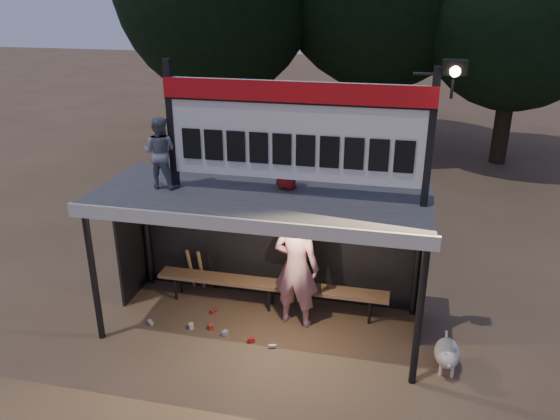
# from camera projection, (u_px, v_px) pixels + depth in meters

# --- Properties ---
(ground) EXTENTS (80.00, 80.00, 0.00)m
(ground) POSITION_uv_depth(u_px,v_px,m) (263.00, 325.00, 8.97)
(ground) COLOR brown
(ground) RESTS_ON ground
(player) EXTENTS (0.82, 0.60, 2.05)m
(player) POSITION_uv_depth(u_px,v_px,m) (296.00, 267.00, 8.66)
(player) COLOR silver
(player) RESTS_ON ground
(child_a) EXTENTS (0.55, 0.43, 1.09)m
(child_a) POSITION_uv_depth(u_px,v_px,m) (160.00, 153.00, 8.13)
(child_a) COLOR slate
(child_a) RESTS_ON dugout_shelter
(child_b) EXTENTS (0.51, 0.44, 0.87)m
(child_b) POSITION_uv_depth(u_px,v_px,m) (287.00, 160.00, 8.12)
(child_b) COLOR maroon
(child_b) RESTS_ON dugout_shelter
(dugout_shelter) EXTENTS (5.10, 2.08, 2.32)m
(dugout_shelter) POSITION_uv_depth(u_px,v_px,m) (265.00, 216.00, 8.50)
(dugout_shelter) COLOR #3F3E41
(dugout_shelter) RESTS_ON ground
(scoreboard_assembly) EXTENTS (4.10, 0.27, 1.99)m
(scoreboard_assembly) POSITION_uv_depth(u_px,v_px,m) (298.00, 128.00, 7.60)
(scoreboard_assembly) COLOR black
(scoreboard_assembly) RESTS_ON dugout_shelter
(bench) EXTENTS (4.00, 0.35, 0.48)m
(bench) POSITION_uv_depth(u_px,v_px,m) (271.00, 285.00, 9.31)
(bench) COLOR #926945
(bench) RESTS_ON ground
(dog) EXTENTS (0.36, 0.81, 0.49)m
(dog) POSITION_uv_depth(u_px,v_px,m) (447.00, 354.00, 7.80)
(dog) COLOR beige
(dog) RESTS_ON ground
(bats) EXTENTS (0.48, 0.33, 0.84)m
(bats) POSITION_uv_depth(u_px,v_px,m) (201.00, 270.00, 9.83)
(bats) COLOR olive
(bats) RESTS_ON ground
(litter) EXTENTS (2.24, 0.85, 0.08)m
(litter) POSITION_uv_depth(u_px,v_px,m) (216.00, 329.00, 8.79)
(litter) COLOR #B11F1E
(litter) RESTS_ON ground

